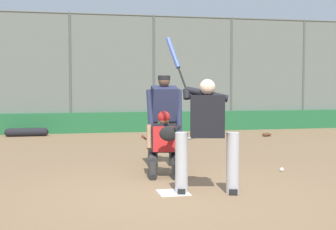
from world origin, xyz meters
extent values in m
plane|color=#846647|center=(0.00, 0.00, 0.00)|extent=(160.00, 160.00, 0.00)
cube|color=white|center=(0.00, 0.00, 0.01)|extent=(0.43, 0.43, 0.01)
cylinder|color=#515651|center=(-6.79, -8.93, 1.93)|extent=(0.08, 0.08, 3.86)
cylinder|color=#515651|center=(-4.07, -8.93, 1.93)|extent=(0.08, 0.08, 3.86)
cylinder|color=#515651|center=(-1.36, -8.93, 1.93)|extent=(0.08, 0.08, 3.86)
cylinder|color=#515651|center=(1.36, -8.93, 1.93)|extent=(0.08, 0.08, 3.86)
cube|color=slate|center=(0.00, -8.93, 1.93)|extent=(19.01, 0.01, 3.86)
cylinder|color=#515651|center=(0.00, -8.93, 3.83)|extent=(19.01, 0.06, 0.06)
cube|color=#236638|center=(0.00, -8.83, 0.33)|extent=(18.63, 0.18, 0.65)
cube|color=slate|center=(3.54, -11.23, 0.06)|extent=(13.30, 2.50, 0.12)
cube|color=slate|center=(3.54, -10.40, 0.22)|extent=(13.30, 0.55, 0.44)
cube|color=#B7BABC|center=(3.54, -10.40, 0.48)|extent=(13.30, 0.24, 0.08)
cube|color=slate|center=(3.54, -10.95, 0.38)|extent=(13.30, 0.55, 0.76)
cube|color=#B7BABC|center=(3.54, -10.95, 0.80)|extent=(13.30, 0.24, 0.08)
cube|color=slate|center=(3.54, -11.50, 0.54)|extent=(13.30, 0.55, 1.08)
cube|color=#B7BABC|center=(3.54, -11.50, 1.12)|extent=(13.30, 0.24, 0.08)
cube|color=slate|center=(3.54, -12.05, 0.70)|extent=(13.30, 0.55, 1.40)
cube|color=#B7BABC|center=(3.54, -12.05, 1.44)|extent=(13.30, 0.24, 0.08)
cylinder|color=#B7B7BC|center=(-0.82, 0.20, 0.43)|extent=(0.18, 0.18, 0.87)
cube|color=black|center=(-0.82, 0.20, 0.04)|extent=(0.17, 0.30, 0.08)
cylinder|color=#B7B7BC|center=(-0.11, 0.03, 0.43)|extent=(0.18, 0.18, 0.87)
cube|color=black|center=(-0.11, 0.03, 0.04)|extent=(0.17, 0.30, 0.08)
cube|color=black|center=(-0.47, 0.12, 1.10)|extent=(0.52, 0.37, 0.60)
sphere|color=beige|center=(-0.47, 0.12, 1.51)|extent=(0.22, 0.22, 0.22)
cylinder|color=black|center=(-0.47, 0.09, 1.41)|extent=(0.61, 0.28, 0.23)
cylinder|color=black|center=(-0.19, 0.03, 1.41)|extent=(0.11, 0.15, 0.16)
sphere|color=black|center=(-0.19, 0.00, 1.47)|extent=(0.04, 0.04, 0.04)
cylinder|color=black|center=(-0.15, -0.10, 1.63)|extent=(0.11, 0.22, 0.33)
cylinder|color=#334789|center=(-0.07, -0.32, 2.01)|extent=(0.18, 0.34, 0.48)
cylinder|color=#333333|center=(-0.27, -0.99, 0.14)|extent=(0.14, 0.14, 0.28)
cylinder|color=#333333|center=(-0.30, -1.17, 0.30)|extent=(0.23, 0.45, 0.22)
cube|color=black|center=(-0.27, -0.99, 0.04)|extent=(0.14, 0.27, 0.08)
cylinder|color=#333333|center=(0.10, -1.05, 0.14)|extent=(0.14, 0.14, 0.28)
cylinder|color=#333333|center=(0.07, -1.23, 0.30)|extent=(0.23, 0.45, 0.22)
cube|color=black|center=(0.10, -1.05, 0.04)|extent=(0.14, 0.27, 0.08)
cube|color=black|center=(-0.12, -1.24, 0.64)|extent=(0.46, 0.39, 0.51)
cube|color=#B21E1E|center=(-0.10, -1.10, 0.64)|extent=(0.38, 0.19, 0.42)
sphere|color=#936B4C|center=(-0.12, -1.24, 0.96)|extent=(0.19, 0.19, 0.19)
sphere|color=#B21E1E|center=(-0.12, -1.24, 1.00)|extent=(0.21, 0.21, 0.21)
cylinder|color=black|center=(-0.24, -0.99, 0.80)|extent=(0.34, 0.47, 0.15)
ellipsoid|color=black|center=(-0.11, -0.79, 0.77)|extent=(0.31, 0.15, 0.24)
cylinder|color=#936B4C|center=(0.12, -1.28, 0.67)|extent=(0.13, 0.30, 0.41)
cylinder|color=#333333|center=(-0.51, -2.21, 0.44)|extent=(0.18, 0.18, 0.88)
cube|color=black|center=(-0.51, -2.21, 0.04)|extent=(0.12, 0.28, 0.08)
cylinder|color=#333333|center=(-0.11, -2.19, 0.44)|extent=(0.18, 0.18, 0.88)
cube|color=black|center=(-0.11, -2.19, 0.04)|extent=(0.12, 0.28, 0.08)
cube|color=#282D4C|center=(-0.31, -2.14, 1.19)|extent=(0.49, 0.44, 0.67)
sphere|color=brown|center=(-0.31, -2.14, 1.62)|extent=(0.22, 0.22, 0.22)
cylinder|color=black|center=(-0.31, -2.14, 1.68)|extent=(0.23, 0.23, 0.08)
cylinder|color=#282D4C|center=(-0.59, -2.08, 0.99)|extent=(0.14, 0.25, 0.94)
cylinder|color=#282D4C|center=(-0.04, -2.07, 0.99)|extent=(0.16, 0.25, 0.94)
sphere|color=black|center=(-0.68, -6.46, 0.03)|extent=(0.04, 0.04, 0.04)
cylinder|color=black|center=(-0.69, -6.63, 0.03)|extent=(0.04, 0.34, 0.03)
cylinder|color=maroon|center=(-0.70, -7.03, 0.03)|extent=(0.08, 0.47, 0.07)
sphere|color=black|center=(-2.27, -6.72, 0.03)|extent=(0.04, 0.04, 0.04)
cylinder|color=black|center=(-2.14, -6.59, 0.03)|extent=(0.27, 0.28, 0.03)
cylinder|color=#B7BCC1|center=(-1.84, -6.28, 0.03)|extent=(0.40, 0.40, 0.07)
ellipsoid|color=#56331E|center=(-4.41, -6.68, 0.05)|extent=(0.29, 0.19, 0.11)
ellipsoid|color=#56331E|center=(-4.32, -6.59, 0.05)|extent=(0.11, 0.08, 0.08)
sphere|color=white|center=(-2.25, -1.20, 0.04)|extent=(0.07, 0.07, 0.07)
cylinder|color=black|center=(2.68, -8.18, 0.13)|extent=(1.04, 0.25, 0.25)
sphere|color=black|center=(2.16, -8.18, 0.13)|extent=(0.25, 0.25, 0.25)
sphere|color=black|center=(3.19, -8.18, 0.13)|extent=(0.25, 0.25, 0.25)
camera|label=1|loc=(1.45, 6.41, 1.53)|focal=50.00mm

